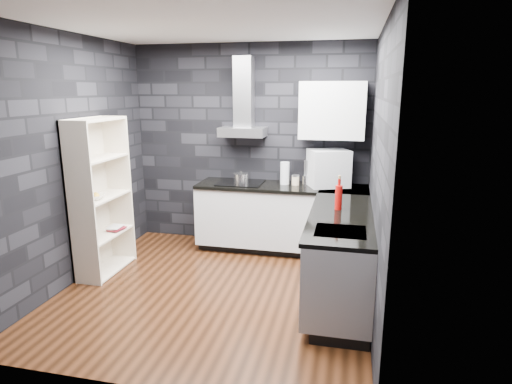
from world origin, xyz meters
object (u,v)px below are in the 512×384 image
(red_bottle, at_px, (339,198))
(bookshelf, at_px, (101,197))
(fruit_bowl, at_px, (94,197))
(utensil_crock, at_px, (305,180))
(appliance_garage, at_px, (328,169))
(glass_vase, at_px, (285,173))
(pot, at_px, (241,179))
(storage_jar, at_px, (295,181))

(red_bottle, relative_size, bookshelf, 0.14)
(bookshelf, xyz_separation_m, fruit_bowl, (0.00, -0.13, 0.04))
(utensil_crock, bearing_deg, bookshelf, -151.71)
(bookshelf, bearing_deg, appliance_garage, 20.53)
(utensil_crock, height_order, appliance_garage, appliance_garage)
(glass_vase, relative_size, red_bottle, 1.16)
(pot, bearing_deg, fruit_bowl, -139.97)
(red_bottle, bearing_deg, pot, 143.40)
(utensil_crock, relative_size, red_bottle, 0.46)
(glass_vase, distance_m, storage_jar, 0.17)
(pot, distance_m, red_bottle, 1.60)
(utensil_crock, relative_size, appliance_garage, 0.24)
(appliance_garage, bearing_deg, fruit_bowl, -174.73)
(pot, bearing_deg, red_bottle, -36.60)
(pot, distance_m, fruit_bowl, 1.82)
(pot, distance_m, appliance_garage, 1.13)
(storage_jar, distance_m, fruit_bowl, 2.45)
(appliance_garage, bearing_deg, utensil_crock, 153.10)
(utensil_crock, xyz_separation_m, fruit_bowl, (-2.21, -1.32, -0.02))
(appliance_garage, distance_m, bookshelf, 2.77)
(utensil_crock, bearing_deg, pot, -169.50)
(utensil_crock, height_order, fruit_bowl, utensil_crock)
(glass_vase, distance_m, utensil_crock, 0.28)
(storage_jar, bearing_deg, utensil_crock, 23.51)
(red_bottle, height_order, fruit_bowl, red_bottle)
(glass_vase, distance_m, bookshelf, 2.27)
(storage_jar, bearing_deg, red_bottle, -60.96)
(glass_vase, relative_size, appliance_garage, 0.60)
(glass_vase, xyz_separation_m, utensil_crock, (0.27, 0.03, -0.09))
(appliance_garage, distance_m, fruit_bowl, 2.83)
(red_bottle, bearing_deg, bookshelf, -178.12)
(utensil_crock, height_order, bookshelf, bookshelf)
(red_bottle, bearing_deg, glass_vase, 124.11)
(appliance_garage, relative_size, bookshelf, 0.27)
(pot, bearing_deg, utensil_crock, 10.50)
(storage_jar, distance_m, appliance_garage, 0.45)
(fruit_bowl, bearing_deg, storage_jar, 31.25)
(appliance_garage, height_order, bookshelf, bookshelf)
(storage_jar, distance_m, red_bottle, 1.20)
(utensil_crock, distance_m, appliance_garage, 0.34)
(appliance_garage, xyz_separation_m, fruit_bowl, (-2.50, -1.30, -0.19))
(glass_vase, bearing_deg, fruit_bowl, -146.42)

